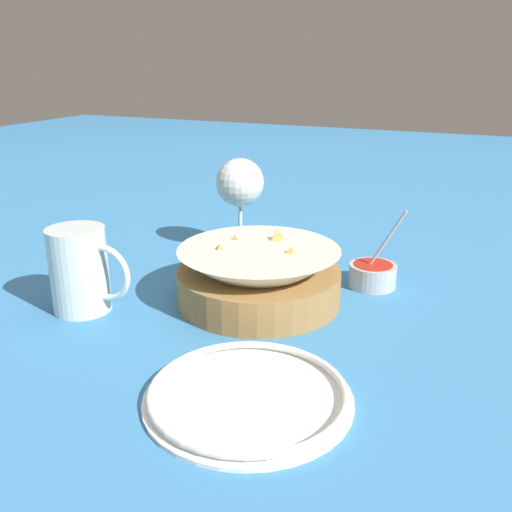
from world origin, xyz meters
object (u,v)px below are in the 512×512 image
(food_basket, at_px, (256,276))
(beer_mug, at_px, (81,273))
(sauce_cup, at_px, (373,274))
(side_plate, at_px, (248,394))
(wine_glass, at_px, (240,185))

(food_basket, relative_size, beer_mug, 1.88)
(food_basket, height_order, sauce_cup, sauce_cup)
(food_basket, xyz_separation_m, beer_mug, (-0.21, -0.13, 0.02))
(beer_mug, xyz_separation_m, side_plate, (0.30, -0.11, -0.05))
(side_plate, bearing_deg, wine_glass, 116.30)
(food_basket, xyz_separation_m, side_plate, (0.10, -0.24, -0.03))
(sauce_cup, bearing_deg, beer_mug, -144.55)
(food_basket, height_order, wine_glass, wine_glass)
(food_basket, bearing_deg, sauce_cup, 40.84)
(sauce_cup, xyz_separation_m, beer_mug, (-0.35, -0.25, 0.04))
(sauce_cup, relative_size, beer_mug, 1.01)
(wine_glass, xyz_separation_m, side_plate, (0.21, -0.43, -0.11))
(side_plate, bearing_deg, beer_mug, 160.18)
(food_basket, distance_m, sauce_cup, 0.19)
(food_basket, bearing_deg, wine_glass, 121.18)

